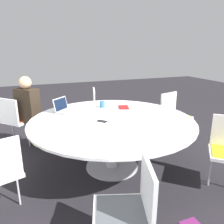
# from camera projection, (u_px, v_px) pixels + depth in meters

# --- Properties ---
(ground_plane) EXTENTS (16.00, 16.00, 0.00)m
(ground_plane) POSITION_uv_depth(u_px,v_px,m) (112.00, 167.00, 3.18)
(ground_plane) COLOR black
(conference_table) EXTENTS (2.22, 2.22, 0.73)m
(conference_table) POSITION_uv_depth(u_px,v_px,m) (112.00, 126.00, 3.00)
(conference_table) COLOR #B7B7BC
(conference_table) RESTS_ON ground_plane
(chair_0) EXTENTS (0.61, 0.61, 0.88)m
(chair_0) POSITION_uv_depth(u_px,v_px,m) (15.00, 117.00, 3.69)
(chair_0) COLOR white
(chair_0) RESTS_ON ground_plane
(chair_2) EXTENTS (0.55, 0.54, 0.88)m
(chair_2) POSITION_uv_depth(u_px,v_px,m) (130.00, 207.00, 1.62)
(chair_2) COLOR white
(chair_2) RESTS_ON ground_plane
(chair_4) EXTENTS (0.53, 0.54, 0.88)m
(chair_4) POSITION_uv_depth(u_px,v_px,m) (174.00, 113.00, 3.95)
(chair_4) COLOR white
(chair_4) RESTS_ON ground_plane
(chair_5) EXTENTS (0.53, 0.52, 0.88)m
(chair_5) POSITION_uv_depth(u_px,v_px,m) (101.00, 106.00, 4.42)
(chair_5) COLOR white
(chair_5) RESTS_ON ground_plane
(person_0) EXTENTS (0.41, 0.41, 1.23)m
(person_0) POSITION_uv_depth(u_px,v_px,m) (29.00, 107.00, 3.61)
(person_0) COLOR #2D2319
(person_0) RESTS_ON ground_plane
(laptop) EXTENTS (0.37, 0.38, 0.21)m
(laptop) POSITION_uv_depth(u_px,v_px,m) (64.00, 108.00, 3.28)
(laptop) COLOR #99999E
(laptop) RESTS_ON conference_table
(spiral_notebook) EXTENTS (0.25, 0.21, 0.02)m
(spiral_notebook) POSITION_uv_depth(u_px,v_px,m) (124.00, 107.00, 3.52)
(spiral_notebook) COLOR maroon
(spiral_notebook) RESTS_ON conference_table
(coffee_cup) EXTENTS (0.08, 0.08, 0.10)m
(coffee_cup) POSITION_uv_depth(u_px,v_px,m) (102.00, 104.00, 3.53)
(coffee_cup) COLOR #33669E
(coffee_cup) RESTS_ON conference_table
(cell_phone) EXTENTS (0.15, 0.14, 0.01)m
(cell_phone) POSITION_uv_depth(u_px,v_px,m) (102.00, 121.00, 2.87)
(cell_phone) COLOR black
(cell_phone) RESTS_ON conference_table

